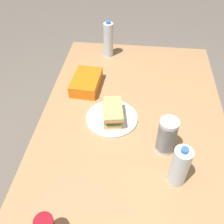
# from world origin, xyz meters

# --- Properties ---
(ground_plane) EXTENTS (8.00, 8.00, 0.00)m
(ground_plane) POSITION_xyz_m (0.00, 0.00, 0.00)
(ground_plane) COLOR #70665B
(dining_table) EXTENTS (1.70, 0.96, 0.72)m
(dining_table) POSITION_xyz_m (0.00, 0.00, 0.64)
(dining_table) COLOR tan
(dining_table) RESTS_ON ground_plane
(paper_plate) EXTENTS (0.27, 0.27, 0.01)m
(paper_plate) POSITION_xyz_m (-0.09, -0.11, 0.73)
(paper_plate) COLOR white
(paper_plate) RESTS_ON dining_table
(sandwich) EXTENTS (0.19, 0.12, 0.08)m
(sandwich) POSITION_xyz_m (-0.09, -0.10, 0.78)
(sandwich) COLOR #DBB26B
(sandwich) RESTS_ON paper_plate
(chip_bag) EXTENTS (0.24, 0.16, 0.07)m
(chip_bag) POSITION_xyz_m (-0.34, -0.28, 0.76)
(chip_bag) COLOR orange
(chip_bag) RESTS_ON dining_table
(water_bottle_tall) EXTENTS (0.07, 0.07, 0.21)m
(water_bottle_tall) POSITION_xyz_m (0.23, 0.20, 0.82)
(water_bottle_tall) COLOR silver
(water_bottle_tall) RESTS_ON dining_table
(plastic_cup_stack) EXTENTS (0.08, 0.08, 0.18)m
(plastic_cup_stack) POSITION_xyz_m (0.08, 0.16, 0.82)
(plastic_cup_stack) COLOR silver
(plastic_cup_stack) RESTS_ON dining_table
(water_bottle_spare) EXTENTS (0.06, 0.06, 0.24)m
(water_bottle_spare) POSITION_xyz_m (-0.70, -0.20, 0.84)
(water_bottle_spare) COLOR silver
(water_bottle_spare) RESTS_ON dining_table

